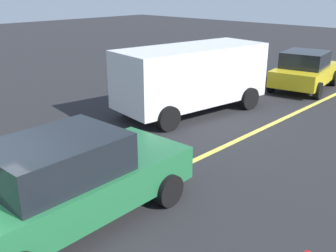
# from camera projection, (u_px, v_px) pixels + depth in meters

# --- Properties ---
(lane_marking_centre) EXTENTS (28.00, 0.16, 0.01)m
(lane_marking_centre) POSITION_uv_depth(u_px,v_px,m) (129.00, 191.00, 8.13)
(lane_marking_centre) COLOR #E0D14C
(white_van) EXTENTS (5.43, 2.85, 2.20)m
(white_van) POSITION_uv_depth(u_px,v_px,m) (192.00, 75.00, 12.90)
(white_van) COLOR white
(white_van) RESTS_ON ground_plane
(car_green_far_lane) EXTENTS (4.64, 2.16, 1.66)m
(car_green_far_lane) POSITION_uv_depth(u_px,v_px,m) (68.00, 181.00, 6.78)
(car_green_far_lane) COLOR #236B3D
(car_green_far_lane) RESTS_ON ground_plane
(car_yellow_crossing) EXTENTS (4.05, 2.52, 1.57)m
(car_yellow_crossing) POSITION_uv_depth(u_px,v_px,m) (305.00, 70.00, 15.98)
(car_yellow_crossing) COLOR gold
(car_yellow_crossing) RESTS_ON ground_plane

